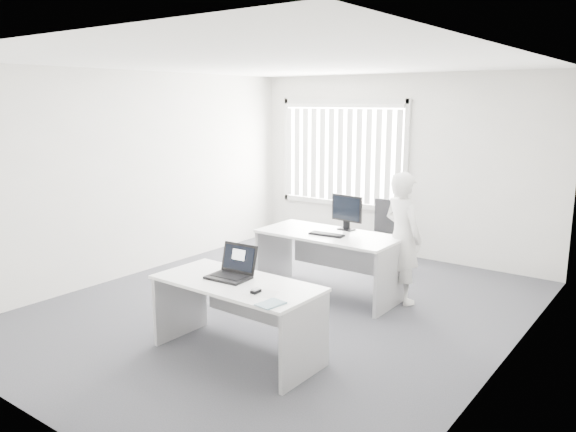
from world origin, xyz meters
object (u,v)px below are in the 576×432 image
Objects in this scene: monitor at (347,213)px; person at (402,238)px; laptop at (228,263)px; office_chair at (382,244)px; desk_far at (328,251)px; desk_near at (237,302)px.

person is at bearing 9.17° from monitor.
monitor is at bearing 87.22° from laptop.
laptop is at bearing -86.55° from office_chair.
laptop is at bearing -87.00° from desk_far.
desk_near is 4.11× the size of laptop.
office_chair is 2.15× the size of monitor.
desk_far is (-0.23, 1.96, 0.04)m from desk_near.
desk_far reaches higher than desk_near.
office_chair is 1.53m from monitor.
desk_near is at bearing -83.48° from desk_far.
desk_near is 0.93× the size of desk_far.
desk_near is at bearing -10.66° from laptop.
desk_far is 1.97m from laptop.
monitor is at bearing 74.53° from desk_far.
desk_near is 2.31m from monitor.
person is at bearing -54.31° from office_chair.
desk_near is 1.02× the size of person.
monitor is at bearing 94.49° from desk_near.
office_chair is (-0.32, 3.59, -0.23)m from desk_near.
desk_near is 0.38m from laptop.
person reaches higher than office_chair.
desk_far is 3.92× the size of monitor.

